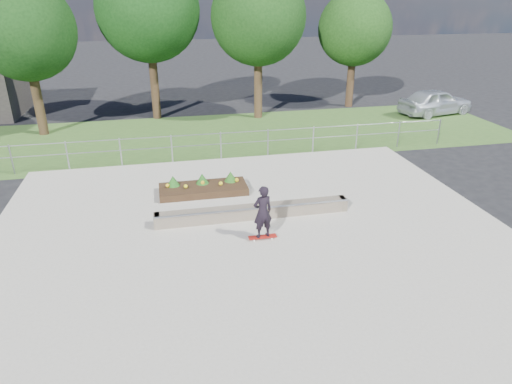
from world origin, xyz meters
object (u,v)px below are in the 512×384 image
planter_bed (203,187)px  skateboarder (263,212)px  parked_car (436,102)px  grind_ledge (253,212)px

planter_bed → skateboarder: bearing=-70.5°
planter_bed → parked_car: parked_car is taller
grind_ledge → parked_car: parked_car is taller
planter_bed → skateboarder: size_ratio=1.86×
planter_bed → parked_car: size_ratio=0.69×
planter_bed → parked_car: bearing=30.7°
grind_ledge → planter_bed: (-1.31, 2.29, -0.02)m
parked_car → grind_ledge: bearing=118.2°
grind_ledge → skateboarder: (-0.02, -1.35, 0.64)m
grind_ledge → skateboarder: skateboarder is taller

